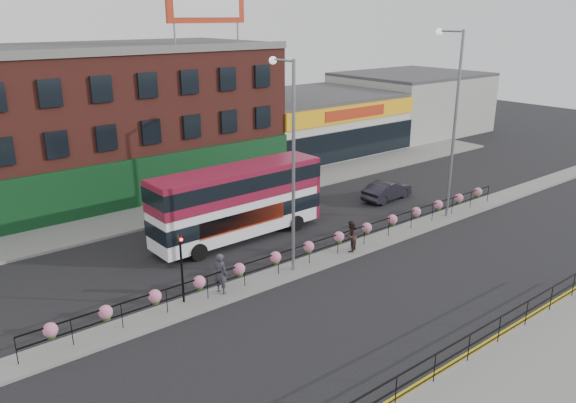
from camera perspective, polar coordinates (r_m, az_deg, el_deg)
ground at (r=29.61m, az=3.65°, el=-6.04°), size 120.00×120.00×0.00m
south_pavement at (r=23.30m, az=24.59°, el=-14.95°), size 60.00×4.00×0.15m
north_pavement at (r=38.66m, az=-8.36°, el=-0.11°), size 60.00×4.00×0.15m
median at (r=29.58m, az=3.65°, el=-5.90°), size 60.00×1.60×0.15m
yellow_line_inner at (r=24.21m, az=19.66°, el=-13.15°), size 60.00×0.10×0.01m
yellow_line_outer at (r=24.13m, az=20.03°, el=-13.30°), size 60.00×0.10×0.01m
brick_building at (r=42.86m, az=-18.85°, el=7.91°), size 25.00×12.21×10.30m
supermarket at (r=53.33m, az=2.11°, el=8.07°), size 15.00×12.25×5.30m
warehouse_east at (r=63.80m, az=12.31°, el=9.84°), size 14.50×12.00×6.30m
billboard at (r=40.54m, az=-8.33°, el=19.59°), size 6.00×0.29×4.40m
median_railing at (r=29.19m, az=3.69°, el=-4.17°), size 30.04×0.56×1.23m
south_railing at (r=22.06m, az=17.96°, el=-13.36°), size 20.04×0.05×1.12m
double_decker_bus at (r=31.69m, az=-5.05°, el=0.61°), size 10.44×2.78×4.20m
car at (r=39.53m, az=10.03°, el=1.12°), size 2.12×4.31×1.34m
pedestrian_a at (r=25.81m, az=-6.85°, el=-7.26°), size 0.98×0.88×1.94m
pedestrian_b at (r=30.21m, az=6.39°, el=-3.52°), size 1.38×1.35×1.73m
lamp_column_west at (r=26.43m, az=0.20°, el=5.30°), size 0.37×1.80×10.28m
lamp_column_east at (r=35.47m, az=16.34°, el=8.99°), size 0.41×1.99×11.34m
traffic_light_median at (r=24.70m, az=-10.83°, el=-5.24°), size 0.15×0.28×3.65m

